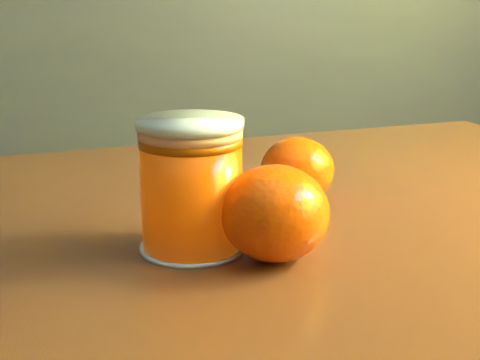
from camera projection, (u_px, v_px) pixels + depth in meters
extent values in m
cube|color=brown|center=(235.00, 255.00, 0.51)|extent=(1.01, 0.78, 0.04)
cylinder|color=#E54904|center=(192.00, 194.00, 0.47)|extent=(0.07, 0.07, 0.08)
cylinder|color=#FFA268|center=(190.00, 133.00, 0.45)|extent=(0.07, 0.07, 0.01)
cylinder|color=silver|center=(190.00, 124.00, 0.45)|extent=(0.07, 0.07, 0.00)
ellipsoid|color=#FF5005|center=(275.00, 213.00, 0.45)|extent=(0.09, 0.09, 0.07)
ellipsoid|color=#FF5005|center=(297.00, 170.00, 0.58)|extent=(0.07, 0.07, 0.06)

